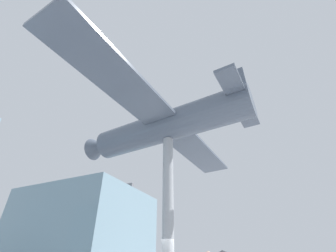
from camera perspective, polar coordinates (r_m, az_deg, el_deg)
glass_pavilion_right at (r=29.67m, az=-20.95°, el=-24.38°), size 11.13×13.14×9.59m
support_pylon_central at (r=12.29m, az=0.00°, el=-19.93°), size 0.59×0.59×7.97m
suspended_airplane at (r=14.35m, az=-1.07°, el=-0.29°), size 17.65×12.31×3.44m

